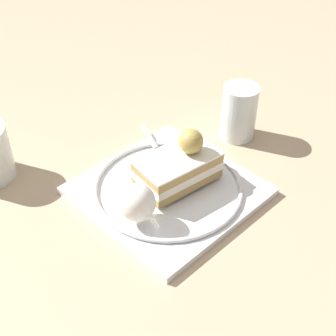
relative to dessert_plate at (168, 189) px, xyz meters
name	(u,v)px	position (x,y,z in m)	size (l,w,h in m)	color
ground_plane	(183,188)	(0.01, 0.02, -0.01)	(2.40, 2.40, 0.00)	tan
dessert_plate	(168,189)	(0.00, 0.00, 0.00)	(0.23, 0.23, 0.02)	white
cake_slice	(179,165)	(0.00, 0.02, 0.03)	(0.08, 0.12, 0.08)	tan
whipped_cream_dollop	(137,203)	(0.01, -0.07, 0.03)	(0.05, 0.05, 0.05)	white
fork	(155,147)	(-0.07, 0.05, 0.01)	(0.10, 0.06, 0.00)	silver
drink_glass_near	(239,115)	(-0.01, 0.18, 0.03)	(0.06, 0.06, 0.09)	silver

